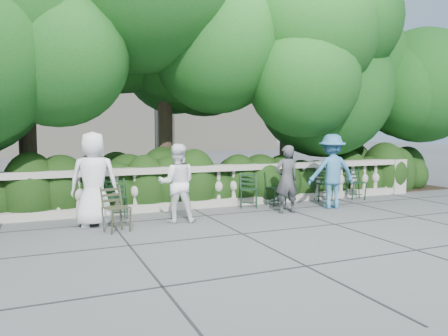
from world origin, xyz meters
name	(u,v)px	position (x,y,z in m)	size (l,w,h in m)	color
ground	(243,221)	(0.00, 0.00, 0.00)	(90.00, 90.00, 0.00)	#4D4F54
balustrade	(211,187)	(0.00, 1.80, 0.49)	(12.00, 0.44, 1.00)	#9E998E
shrub_hedge	(194,199)	(0.00, 3.00, 0.00)	(15.00, 2.60, 1.70)	black
tree_canopy	(215,51)	(0.69, 3.19, 3.96)	(15.04, 6.52, 6.78)	#3F3023
chair_b	(118,220)	(-2.32, 1.14, 0.00)	(0.44, 0.48, 0.84)	black
chair_c	(249,209)	(0.72, 1.19, 0.00)	(0.44, 0.48, 0.84)	black
chair_d	(279,206)	(1.54, 1.18, 0.00)	(0.44, 0.48, 0.84)	black
chair_e	(358,200)	(3.94, 1.20, 0.00)	(0.44, 0.48, 0.84)	black
chair_f	(325,202)	(2.98, 1.33, 0.00)	(0.44, 0.48, 0.84)	black
chair_weathered	(121,233)	(-2.48, -0.10, 0.00)	(0.44, 0.48, 0.84)	black
person_businessman	(94,179)	(-2.83, 0.69, 0.91)	(0.89, 0.58, 1.81)	white
person_woman_grey	(287,179)	(1.26, 0.41, 0.75)	(0.55, 0.36, 1.51)	#3D3D41
person_casual_man	(177,183)	(-1.26, 0.46, 0.79)	(0.76, 0.59, 1.57)	white
person_older_blue	(332,171)	(2.54, 0.51, 0.87)	(1.13, 0.65, 1.75)	teal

